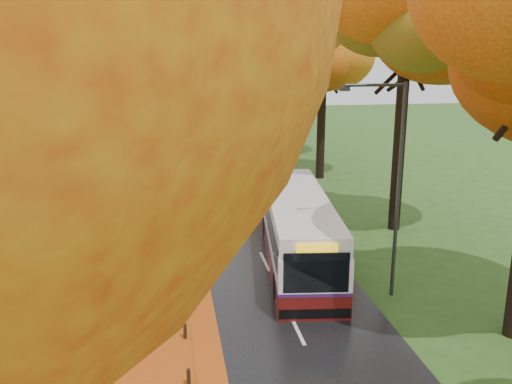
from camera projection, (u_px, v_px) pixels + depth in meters
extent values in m
cube|color=black|center=(230.00, 190.00, 36.26)|extent=(6.50, 90.00, 0.04)
cube|color=silver|center=(230.00, 189.00, 36.26)|extent=(0.12, 90.00, 0.01)
cube|color=#8B360C|center=(91.00, 195.00, 34.85)|extent=(12.00, 90.00, 0.02)
cube|color=#C55614|center=(184.00, 191.00, 35.78)|extent=(0.90, 90.00, 0.01)
cylinder|color=black|center=(69.00, 222.00, 15.48)|extent=(0.60, 0.60, 8.58)
ellipsoid|color=orange|center=(51.00, 27.00, 14.13)|extent=(9.20, 9.20, 7.18)
cylinder|color=black|center=(94.00, 147.00, 25.82)|extent=(0.60, 0.60, 9.15)
ellipsoid|color=orange|center=(84.00, 22.00, 24.37)|extent=(8.00, 8.00, 6.24)
cylinder|color=black|center=(123.00, 130.00, 35.60)|extent=(0.60, 0.60, 8.00)
ellipsoid|color=orange|center=(118.00, 51.00, 34.33)|extent=(9.20, 9.20, 7.18)
cylinder|color=black|center=(126.00, 107.00, 46.89)|extent=(0.60, 0.60, 8.58)
ellipsoid|color=orange|center=(122.00, 43.00, 45.53)|extent=(8.00, 8.00, 6.24)
cylinder|color=black|center=(138.00, 94.00, 57.41)|extent=(0.60, 0.60, 9.15)
ellipsoid|color=orange|center=(135.00, 38.00, 55.96)|extent=(9.20, 9.20, 7.18)
cylinder|color=black|center=(137.00, 93.00, 67.01)|extent=(0.60, 0.60, 8.00)
ellipsoid|color=orange|center=(135.00, 51.00, 65.74)|extent=(8.00, 8.00, 6.24)
cylinder|color=black|center=(399.00, 142.00, 27.21)|extent=(0.60, 0.60, 9.22)
ellipsoid|color=#C95C0F|center=(407.00, 22.00, 25.75)|extent=(8.20, 8.20, 6.40)
cylinder|color=black|center=(321.00, 122.00, 38.70)|extent=(0.60, 0.60, 8.19)
ellipsoid|color=#C95C0F|center=(324.00, 48.00, 37.40)|extent=(9.20, 9.20, 7.18)
cylinder|color=black|center=(297.00, 105.00, 48.27)|extent=(0.60, 0.60, 8.70)
ellipsoid|color=#C95C0F|center=(298.00, 42.00, 46.90)|extent=(8.20, 8.20, 6.40)
cylinder|color=black|center=(268.00, 93.00, 58.62)|extent=(0.60, 0.60, 9.22)
ellipsoid|color=#C95C0F|center=(268.00, 38.00, 57.16)|extent=(9.20, 9.20, 7.18)
cylinder|color=black|center=(255.00, 90.00, 70.29)|extent=(0.60, 0.60, 8.19)
ellipsoid|color=#C95C0F|center=(255.00, 49.00, 69.00)|extent=(8.20, 8.20, 6.40)
cube|color=black|center=(189.00, 378.00, 15.00)|extent=(0.11, 0.11, 0.52)
cube|color=black|center=(185.00, 331.00, 17.48)|extent=(0.11, 0.11, 0.52)
cube|color=black|center=(182.00, 296.00, 19.96)|extent=(0.11, 0.11, 0.52)
cube|color=black|center=(180.00, 269.00, 22.45)|extent=(0.11, 0.11, 0.52)
cube|color=black|center=(179.00, 247.00, 24.93)|extent=(0.11, 0.11, 0.52)
cube|color=black|center=(177.00, 230.00, 27.41)|extent=(0.11, 0.11, 0.52)
cylinder|color=#333538|center=(398.00, 194.00, 19.69)|extent=(0.14, 0.14, 8.00)
cylinder|color=#333538|center=(375.00, 85.00, 18.53)|extent=(2.20, 0.11, 0.11)
cube|color=#333538|center=(344.00, 89.00, 18.38)|extent=(0.35, 0.18, 0.14)
cylinder|color=#333538|center=(277.00, 120.00, 40.69)|extent=(0.14, 0.14, 8.00)
cylinder|color=#333538|center=(263.00, 67.00, 39.53)|extent=(2.20, 0.11, 0.11)
cube|color=#333538|center=(248.00, 68.00, 39.38)|extent=(0.35, 0.18, 0.14)
cylinder|color=#333538|center=(239.00, 96.00, 61.69)|extent=(0.14, 0.14, 8.00)
cylinder|color=#333538|center=(229.00, 61.00, 60.53)|extent=(2.20, 0.11, 0.11)
cube|color=#333538|center=(219.00, 62.00, 60.38)|extent=(0.35, 0.18, 0.14)
cube|color=#55100D|center=(297.00, 251.00, 23.86)|extent=(3.89, 11.40, 0.91)
cube|color=white|center=(297.00, 227.00, 23.57)|extent=(3.89, 11.40, 1.32)
cube|color=white|center=(298.00, 204.00, 23.32)|extent=(3.81, 11.17, 0.71)
cube|color=#3D1A5C|center=(297.00, 240.00, 23.73)|extent=(3.91, 11.43, 0.12)
cube|color=black|center=(297.00, 218.00, 23.47)|extent=(3.81, 10.52, 0.86)
cube|color=black|center=(316.00, 273.00, 18.15)|extent=(2.23, 0.33, 1.42)
cube|color=yellow|center=(317.00, 248.00, 17.92)|extent=(1.39, 0.23, 0.28)
cube|color=black|center=(315.00, 313.00, 18.55)|extent=(2.49, 0.42, 0.36)
cylinder|color=black|center=(278.00, 286.00, 20.12)|extent=(0.41, 1.04, 1.02)
cylinder|color=black|center=(339.00, 285.00, 20.21)|extent=(0.41, 1.04, 1.02)
cylinder|color=black|center=(266.00, 226.00, 27.04)|extent=(0.41, 1.04, 1.02)
cylinder|color=black|center=(312.00, 226.00, 27.13)|extent=(0.41, 1.04, 1.02)
imported|color=silver|center=(195.00, 170.00, 38.63)|extent=(2.57, 4.69, 1.51)
imported|color=#919398|center=(185.00, 138.00, 53.19)|extent=(1.92, 4.23, 1.35)
imported|color=black|center=(185.00, 139.00, 52.80)|extent=(2.15, 4.71, 1.34)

